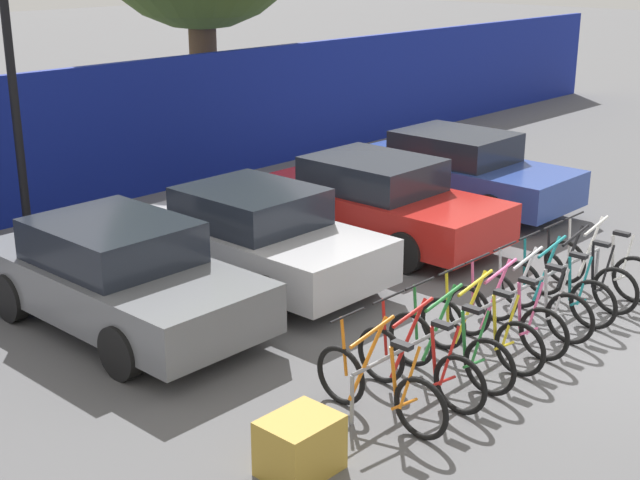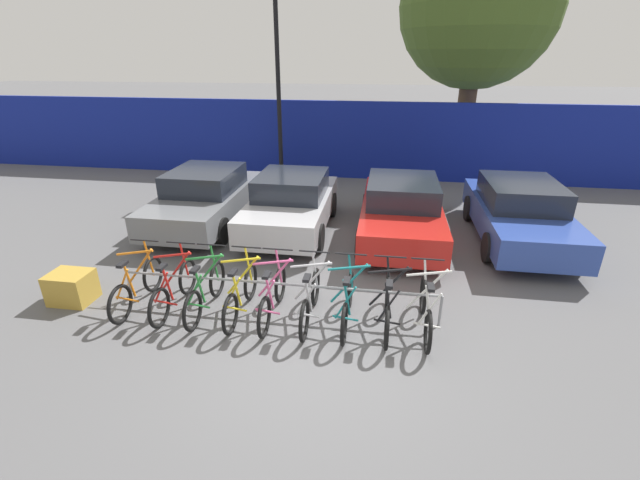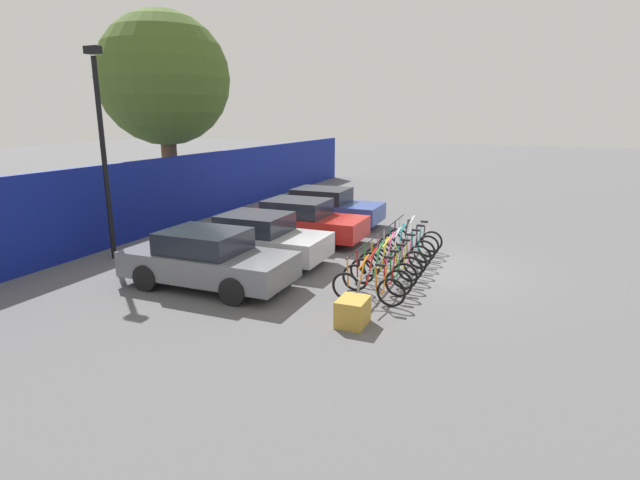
{
  "view_description": "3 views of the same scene",
  "coord_description": "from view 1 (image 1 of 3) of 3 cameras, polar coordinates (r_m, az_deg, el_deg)",
  "views": [
    {
      "loc": [
        -9.63,
        -4.55,
        4.63
      ],
      "look_at": [
        -2.25,
        2.27,
        1.32
      ],
      "focal_mm": 50.0,
      "sensor_mm": 36.0,
      "label": 1
    },
    {
      "loc": [
        0.85,
        -5.35,
        4.05
      ],
      "look_at": [
        -0.18,
        1.33,
        1.1
      ],
      "focal_mm": 24.0,
      "sensor_mm": 36.0,
      "label": 2
    },
    {
      "loc": [
        -13.32,
        -2.5,
        4.1
      ],
      "look_at": [
        -1.68,
        2.33,
        0.92
      ],
      "focal_mm": 28.0,
      "sensor_mm": 36.0,
      "label": 3
    }
  ],
  "objects": [
    {
      "name": "ground_plane",
      "position": [
        11.61,
        16.06,
        -6.04
      ],
      "size": [
        120.0,
        120.0,
        0.0
      ],
      "primitive_type": "plane",
      "color": "#59595B"
    },
    {
      "name": "bike_rack",
      "position": [
        11.05,
        11.23,
        -4.09
      ],
      "size": [
        5.41,
        0.04,
        0.57
      ],
      "color": "gray",
      "rests_on": "ground"
    },
    {
      "name": "bicycle_silver",
      "position": [
        11.51,
        13.4,
        -3.99
      ],
      "size": [
        0.68,
        1.71,
        1.05
      ],
      "rotation": [
        0.0,
        0.0,
        -0.04
      ],
      "color": "black",
      "rests_on": "ground"
    },
    {
      "name": "bicycle_green",
      "position": [
        10.09,
        8.28,
        -6.9
      ],
      "size": [
        0.68,
        1.71,
        1.05
      ],
      "rotation": [
        0.0,
        0.0,
        -0.01
      ],
      "color": "black",
      "rests_on": "ground"
    },
    {
      "name": "bicycle_teal",
      "position": [
        12.01,
        14.85,
        -3.16
      ],
      "size": [
        0.68,
        1.71,
        1.05
      ],
      "rotation": [
        0.0,
        0.0,
        0.05
      ],
      "color": "black",
      "rests_on": "ground"
    },
    {
      "name": "bicycle_pink",
      "position": [
        11.0,
        11.76,
        -4.93
      ],
      "size": [
        0.68,
        1.71,
        1.05
      ],
      "rotation": [
        0.0,
        0.0,
        0.02
      ],
      "color": "black",
      "rests_on": "ground"
    },
    {
      "name": "car_silver",
      "position": [
        12.78,
        -4.19,
        0.21
      ],
      "size": [
        1.91,
        3.93,
        1.4
      ],
      "color": "#B7B7BC",
      "rests_on": "ground"
    },
    {
      "name": "hoarding_wall",
      "position": [
        17.35,
        -12.68,
        6.72
      ],
      "size": [
        36.0,
        0.16,
        2.61
      ],
      "primitive_type": "cube",
      "color": "navy",
      "rests_on": "ground"
    },
    {
      "name": "bicycle_orange",
      "position": [
        9.19,
        3.81,
        -9.37
      ],
      "size": [
        0.68,
        1.71,
        1.05
      ],
      "rotation": [
        0.0,
        0.0,
        -0.03
      ],
      "color": "black",
      "rests_on": "ground"
    },
    {
      "name": "bicycle_black",
      "position": [
        12.54,
        16.24,
        -2.36
      ],
      "size": [
        0.68,
        1.71,
        1.05
      ],
      "rotation": [
        0.0,
        0.0,
        0.05
      ],
      "color": "black",
      "rests_on": "ground"
    },
    {
      "name": "car_blue",
      "position": [
        16.81,
        8.82,
        4.45
      ],
      "size": [
        1.91,
        4.34,
        1.4
      ],
      "color": "#2D479E",
      "rests_on": "ground"
    },
    {
      "name": "bicycle_red",
      "position": [
        9.68,
        6.36,
        -7.97
      ],
      "size": [
        0.68,
        1.71,
        1.05
      ],
      "rotation": [
        0.0,
        0.0,
        0.05
      ],
      "color": "black",
      "rests_on": "ground"
    },
    {
      "name": "car_red",
      "position": [
        14.59,
        3.61,
        2.52
      ],
      "size": [
        1.91,
        4.29,
        1.4
      ],
      "color": "red",
      "rests_on": "ground"
    },
    {
      "name": "bicycle_white",
      "position": [
        13.05,
        17.43,
        -1.67
      ],
      "size": [
        0.68,
        1.71,
        1.05
      ],
      "rotation": [
        0.0,
        0.0,
        0.07
      ],
      "color": "black",
      "rests_on": "ground"
    },
    {
      "name": "car_grey",
      "position": [
        11.54,
        -12.81,
        -2.22
      ],
      "size": [
        1.91,
        4.17,
        1.4
      ],
      "color": "slate",
      "rests_on": "ground"
    },
    {
      "name": "cargo_crate",
      "position": [
        8.4,
        -1.3,
        -13.0
      ],
      "size": [
        0.7,
        0.56,
        0.55
      ],
      "primitive_type": "cube",
      "color": "#B28C33",
      "rests_on": "ground"
    },
    {
      "name": "lamp_post",
      "position": [
        14.88,
        -19.35,
        12.03
      ],
      "size": [
        0.24,
        0.44,
        5.87
      ],
      "color": "black",
      "rests_on": "ground"
    },
    {
      "name": "bicycle_yellow",
      "position": [
        10.57,
        10.22,
        -5.81
      ],
      "size": [
        0.68,
        1.71,
        1.05
      ],
      "rotation": [
        0.0,
        0.0,
        -0.07
      ],
      "color": "black",
      "rests_on": "ground"
    }
  ]
}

